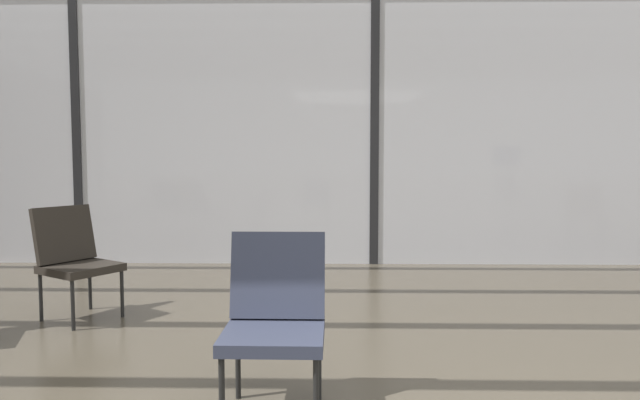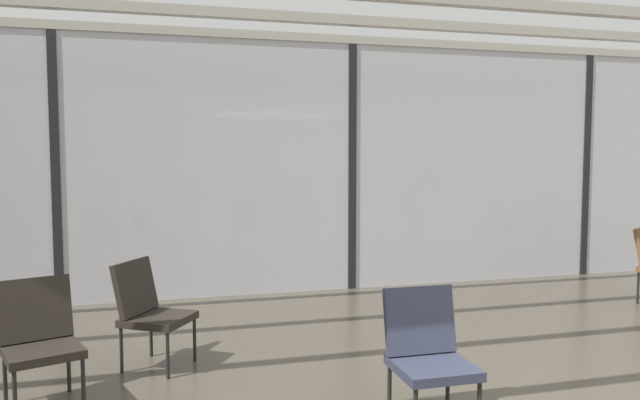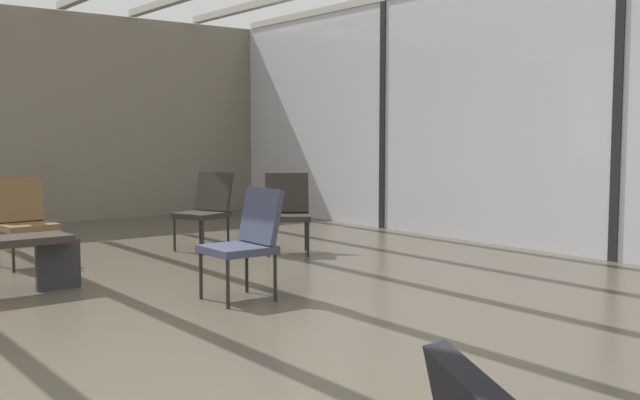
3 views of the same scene
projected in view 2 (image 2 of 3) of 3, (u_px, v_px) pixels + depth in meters
The scene contains 8 objects.
glass_curtain_wall at pixel (351, 168), 7.88m from camera, with size 14.00×0.08×3.11m, color silver.
window_mullion_0 at pixel (56, 170), 6.95m from camera, with size 0.10×0.12×3.11m, color black.
window_mullion_1 at pixel (351, 168), 7.88m from camera, with size 0.10×0.12×3.11m, color black.
window_mullion_2 at pixel (584, 166), 8.81m from camera, with size 0.10×0.12×3.11m, color black.
parked_airplane at pixel (330, 147), 12.93m from camera, with size 13.91×3.71×3.71m.
lounge_chair_0 at pixel (40, 335), 4.28m from camera, with size 0.63×0.65×0.87m.
lounge_chair_1 at pixel (149, 307), 5.05m from camera, with size 0.70×0.69×0.87m.
lounge_chair_5 at pixel (427, 349), 3.97m from camera, with size 0.48×0.53×0.87m.
Camera 2 is at (-2.48, -2.30, 1.76)m, focal length 34.68 mm.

